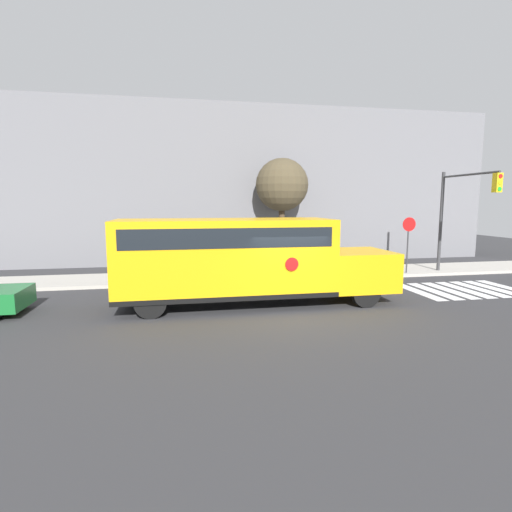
# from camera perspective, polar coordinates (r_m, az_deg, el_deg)

# --- Properties ---
(ground_plane) EXTENTS (60.00, 60.00, 0.00)m
(ground_plane) POSITION_cam_1_polar(r_m,az_deg,el_deg) (13.35, 4.87, -8.01)
(ground_plane) COLOR #333335
(sidewalk_strip) EXTENTS (44.00, 3.00, 0.15)m
(sidewalk_strip) POSITION_cam_1_polar(r_m,az_deg,el_deg) (19.51, -0.29, -2.78)
(sidewalk_strip) COLOR #B2ADA3
(sidewalk_strip) RESTS_ON ground
(building_backdrop) EXTENTS (32.00, 4.00, 9.33)m
(building_backdrop) POSITION_cam_1_polar(r_m,az_deg,el_deg) (25.63, -3.00, 9.98)
(building_backdrop) COLOR slate
(building_backdrop) RESTS_ON ground
(crosswalk_stripes) EXTENTS (4.70, 3.20, 0.01)m
(crosswalk_stripes) POSITION_cam_1_polar(r_m,az_deg,el_deg) (18.80, 27.55, -4.27)
(crosswalk_stripes) COLOR white
(crosswalk_stripes) RESTS_ON ground
(school_bus) EXTENTS (9.73, 2.57, 3.03)m
(school_bus) POSITION_cam_1_polar(r_m,az_deg,el_deg) (13.92, -2.04, -0.14)
(school_bus) COLOR #EAA80F
(school_bus) RESTS_ON ground
(stop_sign) EXTENTS (0.68, 0.10, 2.90)m
(stop_sign) POSITION_cam_1_polar(r_m,az_deg,el_deg) (20.94, 20.92, 2.46)
(stop_sign) COLOR #38383A
(stop_sign) RESTS_ON ground
(traffic_light) EXTENTS (0.28, 3.75, 5.12)m
(traffic_light) POSITION_cam_1_polar(r_m,az_deg,el_deg) (21.32, 26.99, 6.37)
(traffic_light) COLOR #38383A
(traffic_light) RESTS_ON ground
(tree_near_sidewalk) EXTENTS (2.95, 2.95, 6.07)m
(tree_near_sidewalk) POSITION_cam_1_polar(r_m,az_deg,el_deg) (22.73, 3.73, 10.01)
(tree_near_sidewalk) COLOR #423323
(tree_near_sidewalk) RESTS_ON ground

